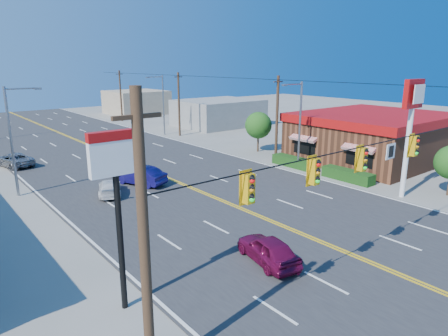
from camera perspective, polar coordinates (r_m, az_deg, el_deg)
ground at (r=21.53m, az=19.66°, el=-12.52°), size 160.00×160.00×0.00m
road at (r=35.28m, az=-8.94°, el=-1.09°), size 20.00×120.00×0.06m
signal_span at (r=19.75m, az=20.69°, el=0.12°), size 24.32×0.34×9.00m
kfc at (r=43.13m, az=20.46°, el=4.25°), size 16.30×12.40×4.70m
kfc_pylon at (r=31.09m, az=25.17°, el=6.89°), size 2.20×0.36×8.50m
pizza_hut_sign at (r=15.35m, az=-15.13°, el=-2.31°), size 1.90×0.30×6.85m
streetlight_se at (r=36.59m, az=10.61°, el=6.60°), size 2.55×0.25×8.00m
streetlight_ne at (r=55.18m, az=-8.84°, el=9.35°), size 2.55×0.25×8.00m
streetlight_sw at (r=32.49m, az=-27.85°, el=4.13°), size 2.55×0.25×8.00m
utility_pole_near at (r=40.33m, az=7.57°, el=7.00°), size 0.28×0.28×8.40m
utility_pole_mid at (r=54.24m, az=-6.45°, el=9.00°), size 0.28×0.28×8.40m
utility_pole_far at (r=70.04m, az=-14.53°, el=9.91°), size 0.28×0.28×8.40m
tree_kfc_rear at (r=44.21m, az=4.93°, el=6.09°), size 2.94×2.94×4.41m
bld_east_mid at (r=63.36m, az=-0.82°, el=7.91°), size 12.00×10.00×4.00m
bld_east_far at (r=80.32m, az=-12.41°, el=9.17°), size 10.00×10.00×4.40m
car_magenta at (r=20.05m, az=6.30°, el=-11.61°), size 2.39×4.22×1.35m
car_blue at (r=32.81m, az=-11.92°, el=-1.15°), size 3.13×4.74×1.47m
car_white at (r=30.88m, az=-16.01°, el=-2.76°), size 2.99×4.18×1.12m
car_silver at (r=42.73m, az=-27.81°, el=1.00°), size 3.09×5.01×1.30m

